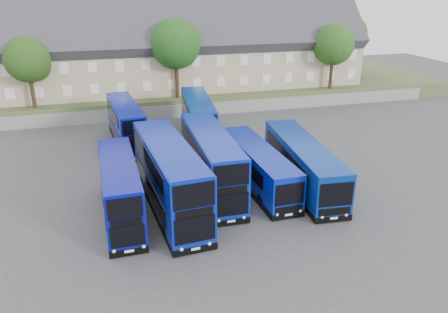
# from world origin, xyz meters

# --- Properties ---
(ground) EXTENTS (120.00, 120.00, 0.00)m
(ground) POSITION_xyz_m (0.00, 0.00, 0.00)
(ground) COLOR #404145
(ground) RESTS_ON ground
(retaining_wall) EXTENTS (70.00, 0.40, 1.50)m
(retaining_wall) POSITION_xyz_m (0.00, 24.00, 0.75)
(retaining_wall) COLOR slate
(retaining_wall) RESTS_ON ground
(earth_bank) EXTENTS (80.00, 20.00, 2.00)m
(earth_bank) POSITION_xyz_m (0.00, 34.00, 1.00)
(earth_bank) COLOR #4C5831
(earth_bank) RESTS_ON ground
(terrace_row) EXTENTS (54.00, 10.40, 11.20)m
(terrace_row) POSITION_xyz_m (0.00, 30.00, 6.60)
(terrace_row) COLOR tan
(terrace_row) RESTS_ON earth_bank
(dd_front_left) EXTENTS (2.53, 10.08, 3.98)m
(dd_front_left) POSITION_xyz_m (-5.93, 1.52, 1.95)
(dd_front_left) COLOR #070D88
(dd_front_left) RESTS_ON ground
(dd_front_mid) EXTENTS (3.80, 12.22, 4.79)m
(dd_front_mid) POSITION_xyz_m (-2.56, 1.72, 2.35)
(dd_front_mid) COLOR #081E9C
(dd_front_mid) RESTS_ON ground
(dd_front_right) EXTENTS (2.75, 11.51, 4.56)m
(dd_front_right) POSITION_xyz_m (0.92, 3.97, 2.24)
(dd_front_right) COLOR #0922A6
(dd_front_right) RESTS_ON ground
(dd_rear_left) EXTENTS (3.31, 10.43, 4.07)m
(dd_rear_left) POSITION_xyz_m (-4.67, 16.08, 2.00)
(dd_rear_left) COLOR #0918A5
(dd_rear_left) RESTS_ON ground
(dd_rear_right) EXTENTS (3.48, 10.95, 4.28)m
(dd_rear_right) POSITION_xyz_m (2.36, 15.37, 2.10)
(dd_rear_right) COLOR #0933A7
(dd_rear_right) RESTS_ON ground
(coach_east_a) EXTENTS (2.85, 11.47, 3.11)m
(coach_east_a) POSITION_xyz_m (4.59, 3.73, 1.52)
(coach_east_a) COLOR #081FA3
(coach_east_a) RESTS_ON ground
(coach_east_b) EXTENTS (3.62, 12.67, 3.42)m
(coach_east_b) POSITION_xyz_m (8.04, 3.06, 1.68)
(coach_east_b) COLOR navy
(coach_east_b) RESTS_ON ground
(tree_west) EXTENTS (4.80, 4.80, 7.65)m
(tree_west) POSITION_xyz_m (-13.85, 25.10, 7.05)
(tree_west) COLOR #382314
(tree_west) RESTS_ON earth_bank
(tree_mid) EXTENTS (5.76, 5.76, 9.18)m
(tree_mid) POSITION_xyz_m (2.15, 25.60, 8.07)
(tree_mid) COLOR #382314
(tree_mid) RESTS_ON earth_bank
(tree_east) EXTENTS (5.12, 5.12, 8.16)m
(tree_east) POSITION_xyz_m (22.15, 25.10, 7.39)
(tree_east) COLOR #382314
(tree_east) RESTS_ON earth_bank
(tree_far) EXTENTS (5.44, 5.44, 8.67)m
(tree_far) POSITION_xyz_m (28.15, 32.10, 7.73)
(tree_far) COLOR #382314
(tree_far) RESTS_ON earth_bank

